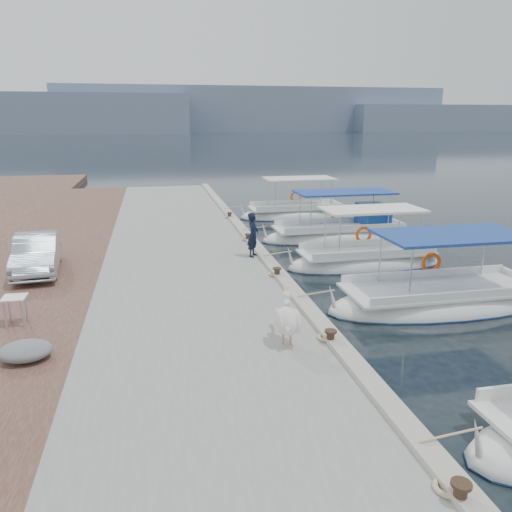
{
  "coord_description": "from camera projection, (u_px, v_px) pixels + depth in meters",
  "views": [
    {
      "loc": [
        -4.13,
        -13.36,
        5.45
      ],
      "look_at": [
        -1.0,
        1.7,
        1.2
      ],
      "focal_mm": 35.0,
      "sensor_mm": 36.0,
      "label": 1
    }
  ],
  "objects": [
    {
      "name": "pelican",
      "position": [
        287.0,
        319.0,
        11.23
      ],
      "size": [
        0.66,
        1.47,
        1.13
      ],
      "color": "tan",
      "rests_on": "concrete_quay"
    },
    {
      "name": "fishing_caique_d",
      "position": [
        341.0,
        235.0,
        23.35
      ],
      "size": [
        7.42,
        2.29,
        2.83
      ],
      "color": "white",
      "rests_on": "ground"
    },
    {
      "name": "cobblestone_strip",
      "position": [
        47.0,
        268.0,
        17.96
      ],
      "size": [
        4.0,
        40.0,
        0.5
      ],
      "primitive_type": "cube",
      "color": "#53342C",
      "rests_on": "ground"
    },
    {
      "name": "ground",
      "position": [
        300.0,
        308.0,
        14.87
      ],
      "size": [
        400.0,
        400.0,
        0.0
      ],
      "primitive_type": "plane",
      "color": "black",
      "rests_on": "ground"
    },
    {
      "name": "fishing_caique_e",
      "position": [
        296.0,
        215.0,
        28.54
      ],
      "size": [
        6.49,
        2.34,
        2.83
      ],
      "color": "white",
      "rests_on": "ground"
    },
    {
      "name": "concrete_quay",
      "position": [
        187.0,
        260.0,
        18.94
      ],
      "size": [
        6.0,
        40.0,
        0.5
      ],
      "primitive_type": "cube",
      "color": "gray",
      "rests_on": "ground"
    },
    {
      "name": "mooring_bollards",
      "position": [
        277.0,
        272.0,
        16.03
      ],
      "size": [
        0.28,
        20.28,
        0.33
      ],
      "color": "black",
      "rests_on": "concrete_quay"
    },
    {
      "name": "parked_car",
      "position": [
        37.0,
        253.0,
        16.55
      ],
      "size": [
        1.71,
        3.92,
        1.25
      ],
      "primitive_type": "imported",
      "rotation": [
        0.0,
        0.0,
        0.1
      ],
      "color": "#ACBAC5",
      "rests_on": "cobblestone_strip"
    },
    {
      "name": "fisherman",
      "position": [
        253.0,
        235.0,
        18.34
      ],
      "size": [
        0.63,
        0.71,
        1.64
      ],
      "primitive_type": "imported",
      "rotation": [
        0.0,
        0.0,
        1.08
      ],
      "color": "black",
      "rests_on": "concrete_quay"
    },
    {
      "name": "tarp_bundle",
      "position": [
        26.0,
        351.0,
        10.56
      ],
      "size": [
        1.1,
        0.9,
        0.4
      ],
      "primitive_type": "ellipsoid",
      "color": "slate",
      "rests_on": "cobblestone_strip"
    },
    {
      "name": "distant_hills",
      "position": [
        231.0,
        113.0,
        208.81
      ],
      "size": [
        330.0,
        60.0,
        18.0
      ],
      "color": "slate",
      "rests_on": "ground"
    },
    {
      "name": "fishing_caique_c",
      "position": [
        365.0,
        263.0,
        19.04
      ],
      "size": [
        6.19,
        2.08,
        2.83
      ],
      "color": "white",
      "rests_on": "ground"
    },
    {
      "name": "folding_table",
      "position": [
        15.0,
        305.0,
        12.28
      ],
      "size": [
        0.55,
        0.55,
        0.73
      ],
      "color": "silver",
      "rests_on": "cobblestone_strip"
    },
    {
      "name": "fishing_caique_b",
      "position": [
        441.0,
        302.0,
        14.98
      ],
      "size": [
        7.18,
        2.57,
        2.83
      ],
      "color": "white",
      "rests_on": "ground"
    },
    {
      "name": "quay_curb",
      "position": [
        258.0,
        249.0,
        19.4
      ],
      "size": [
        0.44,
        40.0,
        0.12
      ],
      "primitive_type": "cube",
      "color": "#A59F93",
      "rests_on": "concrete_quay"
    }
  ]
}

